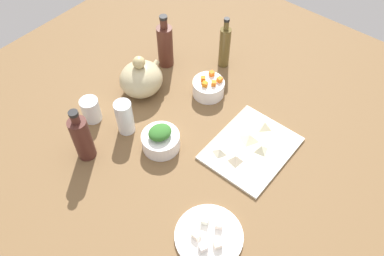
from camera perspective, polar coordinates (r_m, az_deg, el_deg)
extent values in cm
cube|color=brown|center=(139.61, 0.00, -1.68)|extent=(190.00, 190.00, 3.00)
cube|color=silver|center=(136.30, 8.64, -2.97)|extent=(30.94, 24.85, 1.00)
cylinder|color=white|center=(118.80, 2.48, -15.54)|extent=(20.38, 20.38, 1.20)
cylinder|color=white|center=(133.92, -4.59, -1.93)|extent=(13.10, 13.10, 6.02)
cylinder|color=white|center=(150.39, 2.42, 5.89)|extent=(12.14, 12.14, 6.20)
ellipsoid|color=tan|center=(150.19, -7.45, 7.12)|extent=(16.81, 16.10, 12.84)
sphere|color=tan|center=(144.62, -7.79, 9.49)|extent=(4.71, 4.71, 4.71)
cylinder|color=tan|center=(152.60, -5.62, 9.01)|extent=(5.38, 2.00, 3.93)
cylinder|color=#49231D|center=(132.01, -15.76, -1.55)|extent=(6.20, 6.20, 17.17)
cylinder|color=#49231D|center=(124.32, -16.77, 1.34)|extent=(2.79, 2.79, 3.41)
cylinder|color=black|center=(122.65, -17.01, 2.04)|extent=(3.10, 3.10, 1.20)
cylinder|color=brown|center=(159.60, 4.79, 11.65)|extent=(4.45, 4.45, 17.57)
cylinder|color=brown|center=(153.08, 5.05, 14.75)|extent=(2.00, 2.00, 3.80)
cylinder|color=black|center=(151.63, 5.12, 15.51)|extent=(2.22, 2.22, 1.20)
cylinder|color=#4C261C|center=(159.77, -3.94, 11.83)|extent=(6.23, 6.23, 17.86)
cylinder|color=#4C261C|center=(153.08, -4.17, 15.03)|extent=(2.80, 2.80, 4.14)
cylinder|color=black|center=(151.54, -4.23, 15.84)|extent=(3.11, 3.11, 1.20)
cylinder|color=white|center=(137.42, -9.84, 1.57)|extent=(6.11, 6.11, 13.42)
cylinder|color=white|center=(145.13, -14.59, 2.60)|extent=(6.66, 6.66, 9.29)
cube|color=orange|center=(148.10, 1.65, 7.21)|extent=(2.53, 2.53, 1.80)
cube|color=orange|center=(146.05, 1.90, 6.43)|extent=(2.23, 2.23, 1.80)
cube|color=orange|center=(146.54, 3.20, 6.56)|extent=(2.52, 2.52, 1.80)
cube|color=orange|center=(150.34, 2.90, 7.97)|extent=(2.30, 2.30, 1.80)
cube|color=orange|center=(148.08, 4.07, 7.08)|extent=(2.07, 2.07, 1.80)
ellipsoid|color=#2F6726|center=(130.11, -4.72, -0.64)|extent=(9.55, 8.73, 3.64)
cube|color=white|center=(118.61, 3.95, -13.91)|extent=(3.00, 3.00, 2.20)
cube|color=white|center=(116.98, 0.65, -15.42)|extent=(2.25, 2.25, 2.20)
cube|color=white|center=(116.11, 3.78, -16.65)|extent=(3.02, 3.02, 2.20)
cube|color=white|center=(115.61, 1.63, -17.05)|extent=(2.89, 2.89, 2.20)
cube|color=white|center=(119.00, 1.90, -13.33)|extent=(2.86, 2.86, 2.20)
pyramid|color=beige|center=(132.31, 4.07, -3.41)|extent=(4.67, 5.00, 2.36)
pyramid|color=beige|center=(137.22, 8.41, -1.29)|extent=(7.22, 7.03, 2.22)
pyramid|color=beige|center=(130.76, 6.41, -4.46)|extent=(5.89, 5.81, 2.88)
pyramid|color=beige|center=(134.79, 10.09, -2.92)|extent=(5.67, 5.81, 2.40)
pyramid|color=beige|center=(141.64, 10.59, 0.50)|extent=(5.13, 4.79, 2.23)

